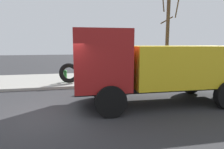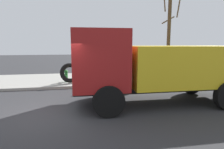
{
  "view_description": "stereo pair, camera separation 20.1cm",
  "coord_description": "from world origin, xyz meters",
  "px_view_note": "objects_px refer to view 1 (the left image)",
  "views": [
    {
      "loc": [
        0.82,
        -6.99,
        2.49
      ],
      "look_at": [
        2.84,
        2.66,
        0.95
      ],
      "focal_mm": 31.7,
      "sensor_mm": 36.0,
      "label": 1
    },
    {
      "loc": [
        1.01,
        -7.03,
        2.49
      ],
      "look_at": [
        2.84,
        2.66,
        0.95
      ],
      "focal_mm": 31.7,
      "sensor_mm": 36.0,
      "label": 2
    }
  ],
  "objects_px": {
    "fire_hydrant": "(65,76)",
    "stop_sign": "(116,59)",
    "loose_tire": "(69,73)",
    "dump_truck_yellow": "(155,65)",
    "bare_tree": "(168,33)"
  },
  "relations": [
    {
      "from": "stop_sign",
      "to": "dump_truck_yellow",
      "type": "bearing_deg",
      "value": -78.38
    },
    {
      "from": "loose_tire",
      "to": "bare_tree",
      "type": "distance_m",
      "value": 6.84
    },
    {
      "from": "fire_hydrant",
      "to": "bare_tree",
      "type": "relative_size",
      "value": 0.13
    },
    {
      "from": "fire_hydrant",
      "to": "bare_tree",
      "type": "distance_m",
      "value": 7.14
    },
    {
      "from": "fire_hydrant",
      "to": "stop_sign",
      "type": "height_order",
      "value": "stop_sign"
    },
    {
      "from": "stop_sign",
      "to": "dump_truck_yellow",
      "type": "distance_m",
      "value": 3.83
    },
    {
      "from": "fire_hydrant",
      "to": "stop_sign",
      "type": "xyz_separation_m",
      "value": [
        2.99,
        -0.99,
        1.04
      ]
    },
    {
      "from": "fire_hydrant",
      "to": "bare_tree",
      "type": "xyz_separation_m",
      "value": [
        6.63,
        -0.13,
        2.64
      ]
    },
    {
      "from": "stop_sign",
      "to": "bare_tree",
      "type": "relative_size",
      "value": 0.35
    },
    {
      "from": "loose_tire",
      "to": "dump_truck_yellow",
      "type": "bearing_deg",
      "value": -51.15
    },
    {
      "from": "loose_tire",
      "to": "dump_truck_yellow",
      "type": "distance_m",
      "value": 5.68
    },
    {
      "from": "loose_tire",
      "to": "dump_truck_yellow",
      "type": "xyz_separation_m",
      "value": [
        3.52,
        -4.37,
        0.85
      ]
    },
    {
      "from": "bare_tree",
      "to": "fire_hydrant",
      "type": "bearing_deg",
      "value": 178.86
    },
    {
      "from": "dump_truck_yellow",
      "to": "fire_hydrant",
      "type": "bearing_deg",
      "value": 128.46
    },
    {
      "from": "stop_sign",
      "to": "loose_tire",
      "type": "bearing_deg",
      "value": 167.31
    }
  ]
}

